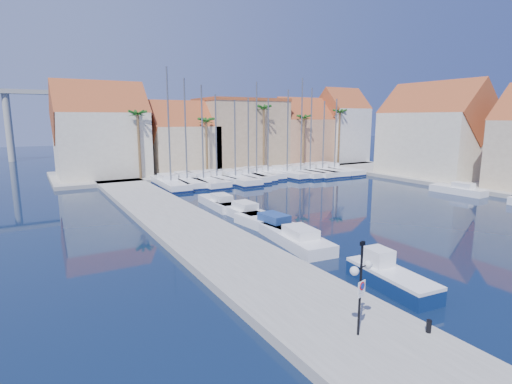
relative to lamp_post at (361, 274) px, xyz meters
The scene contains 36 objects.
ground 10.14m from the lamp_post, 19.62° to the left, with size 260.00×260.00×0.00m, color black.
quay_west 16.98m from the lamp_post, 89.58° to the left, with size 6.00×77.00×0.50m, color gray.
shore_north 54.77m from the lamp_post, 69.54° to the left, with size 54.00×16.00×0.50m, color gray.
shore_east 45.08m from the lamp_post, 23.93° to the left, with size 12.00×60.00×0.50m, color gray.
lamp_post is the anchor object (origin of this frame).
bollard 3.60m from the lamp_post, 26.47° to the right, with size 0.21×0.21×0.52m, color black.
fishing_boat 6.73m from the lamp_post, 31.03° to the left, with size 2.28×5.47×1.86m.
motorboat_west_0 13.06m from the lamp_post, 65.06° to the left, with size 3.06×7.44×1.40m.
motorboat_west_1 17.02m from the lamp_post, 69.76° to the left, with size 2.86×7.06×1.40m.
motorboat_west_2 21.86m from the lamp_post, 73.86° to the left, with size 2.40×6.73×1.40m.
motorboat_west_3 26.00m from the lamp_post, 76.97° to the left, with size 2.41×6.70×1.40m.
motorboat_east_1 37.59m from the lamp_post, 27.95° to the left, with size 2.38×6.27×1.40m.
sailboat_0 39.34m from the lamp_post, 82.42° to the left, with size 3.04×10.37×14.90m.
sailboat_1 40.45m from the lamp_post, 79.10° to the left, with size 3.47×10.65×13.72m.
sailboat_2 40.26m from the lamp_post, 76.20° to the left, with size 3.62×11.55×12.93m.
sailboat_3 41.46m from the lamp_post, 73.31° to the left, with size 2.63×8.75×11.85m.
sailboat_4 41.13m from the lamp_post, 69.88° to the left, with size 3.15×11.21×11.13m.
sailboat_5 42.75m from the lamp_post, 67.01° to the left, with size 2.92×9.90×11.55m.
sailboat_6 43.98m from the lamp_post, 65.25° to the left, with size 3.16×9.55×13.74m.
sailboat_7 45.30m from the lamp_post, 62.91° to the left, with size 2.94×8.69×11.58m.
sailboat_8 45.48m from the lamp_post, 59.39° to the left, with size 3.24×9.50×12.82m.
sailboat_9 46.47m from the lamp_post, 56.80° to the left, with size 3.31×10.24×14.53m.
sailboat_10 47.77m from the lamp_post, 55.05° to the left, with size 3.88×11.65×13.19m.
sailboat_11 49.38m from the lamp_post, 52.58° to the left, with size 4.05×11.84×11.35m.
sailboat_12 50.85m from the lamp_post, 50.49° to the left, with size 3.70×12.01×11.71m.
building_0 50.38m from the lamp_post, 91.00° to the left, with size 12.30×9.00×13.50m.
building_1 51.52m from the lamp_post, 77.52° to the left, with size 10.30×8.00×11.00m.
building_2 55.92m from the lamp_post, 66.65° to the left, with size 14.20×10.20×11.50m.
building_3 60.81m from the lamp_post, 55.82° to the left, with size 10.30×8.00×12.00m.
building_4 65.58m from the lamp_post, 48.80° to the left, with size 8.30×8.00×14.00m.
building_6 49.46m from the lamp_post, 33.53° to the left, with size 9.00×14.30×13.50m.
palm_0 45.77m from the lamp_post, 86.05° to the left, with size 2.60×2.60×10.15m.
palm_1 47.40m from the lamp_post, 73.83° to the left, with size 2.60×2.60×9.15m.
palm_2 51.30m from the lamp_post, 62.93° to the left, with size 2.60×2.60×11.15m.
palm_3 55.21m from the lamp_post, 55.48° to the left, with size 2.60×2.60×9.65m.
palm_4 60.18m from the lamp_post, 49.16° to the left, with size 2.60×2.60×10.65m.
Camera 1 is at (-19.70, -13.56, 8.80)m, focal length 28.00 mm.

